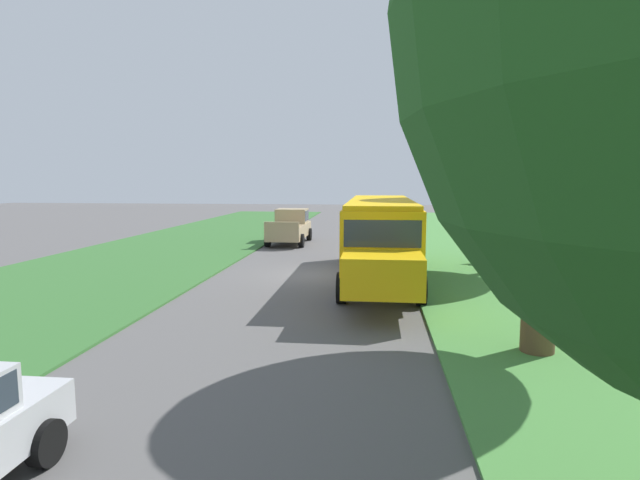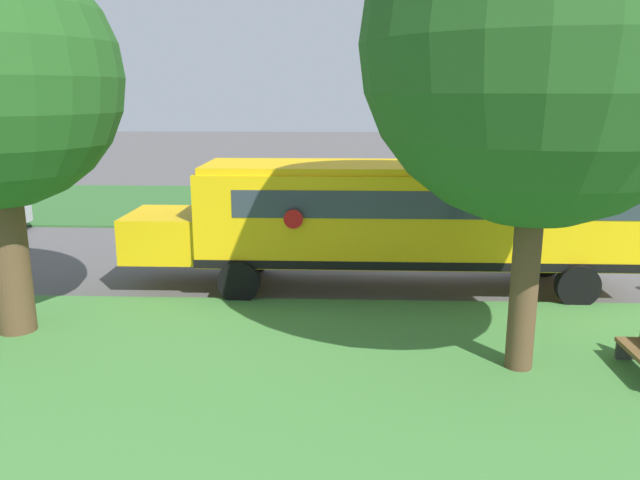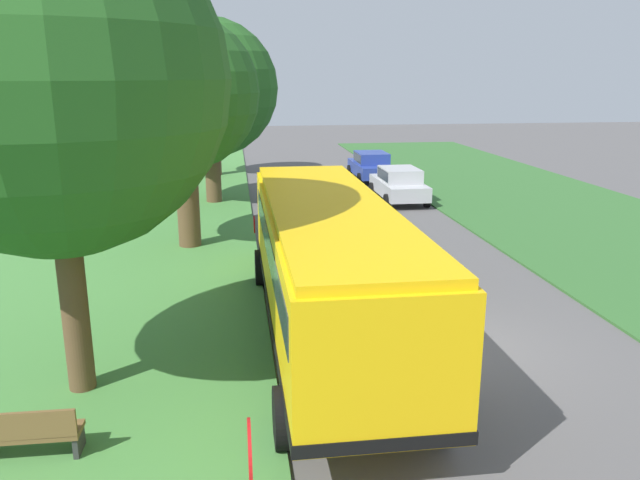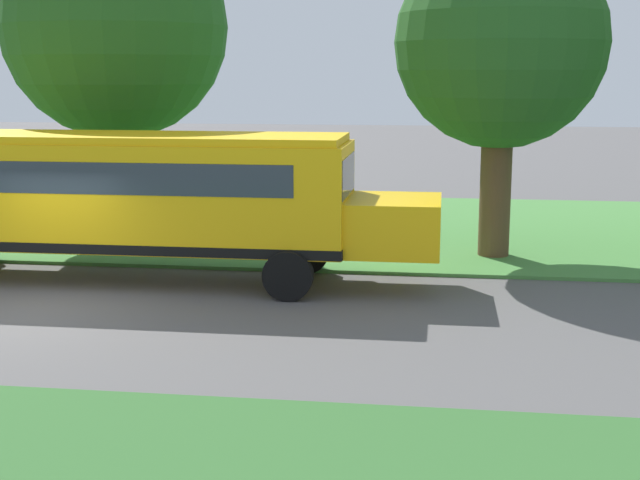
{
  "view_description": "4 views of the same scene",
  "coord_description": "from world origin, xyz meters",
  "views": [
    {
      "loc": [
        -2.56,
        20.24,
        3.91
      ],
      "look_at": [
        -0.75,
        3.85,
        1.93
      ],
      "focal_mm": 28.0,
      "sensor_mm": 36.0,
      "label": 1
    },
    {
      "loc": [
        -18.02,
        2.2,
        4.87
      ],
      "look_at": [
        -1.85,
        2.86,
        1.01
      ],
      "focal_mm": 35.0,
      "sensor_mm": 36.0,
      "label": 2
    },
    {
      "loc": [
        -4.64,
        -11.86,
        5.68
      ],
      "look_at": [
        -2.65,
        2.62,
        1.79
      ],
      "focal_mm": 35.0,
      "sensor_mm": 36.0,
      "label": 3
    },
    {
      "loc": [
        15.29,
        7.66,
        4.46
      ],
      "look_at": [
        -1.36,
        5.34,
        1.27
      ],
      "focal_mm": 50.0,
      "sensor_mm": 36.0,
      "label": 4
    }
  ],
  "objects": [
    {
      "name": "grass_verge",
      "position": [
        -10.0,
        0.0,
        0.04
      ],
      "size": [
        12.0,
        80.0,
        0.08
      ],
      "primitive_type": "cube",
      "color": "#47843D",
      "rests_on": "ground"
    },
    {
      "name": "school_bus",
      "position": [
        -2.78,
        0.77,
        1.92
      ],
      "size": [
        2.84,
        12.42,
        3.16
      ],
      "color": "yellow",
      "rests_on": "ground"
    },
    {
      "name": "oak_tree_beside_bus",
      "position": [
        -7.64,
        -0.97,
        5.58
      ],
      "size": [
        5.86,
        5.86,
        8.53
      ],
      "color": "brown",
      "rests_on": "ground"
    },
    {
      "name": "park_bench",
      "position": [
        -7.9,
        -3.08,
        0.47
      ],
      "size": [
        1.6,
        0.52,
        0.92
      ],
      "color": "brown",
      "rests_on": "ground"
    },
    {
      "name": "ground_plane",
      "position": [
        0.0,
        0.0,
        0.0
      ],
      "size": [
        120.0,
        120.0,
        0.0
      ],
      "primitive_type": "plane",
      "color": "#565454"
    },
    {
      "name": "oak_tree_roadside_mid",
      "position": [
        -6.33,
        8.94,
        5.08
      ],
      "size": [
        4.95,
        4.95,
        7.6
      ],
      "color": "brown",
      "rests_on": "ground"
    }
  ]
}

